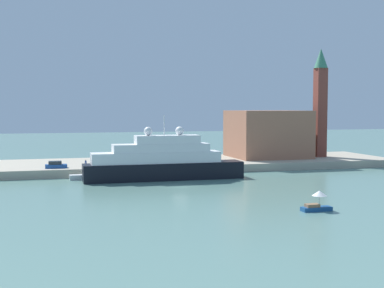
{
  "coord_description": "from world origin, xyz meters",
  "views": [
    {
      "loc": [
        -21.25,
        -85.13,
        13.29
      ],
      "look_at": [
        3.72,
        6.0,
        6.76
      ],
      "focal_mm": 49.17,
      "sensor_mm": 36.0,
      "label": 1
    }
  ],
  "objects_px": {
    "parked_car": "(56,165)",
    "person_figure": "(86,164)",
    "work_barge": "(86,177)",
    "mooring_bollard": "(198,163)",
    "small_motorboat": "(317,202)",
    "harbor_building": "(267,134)",
    "large_yacht": "(162,162)",
    "bell_tower": "(320,98)"
  },
  "relations": [
    {
      "from": "parked_car",
      "to": "mooring_bollard",
      "type": "height_order",
      "value": "parked_car"
    },
    {
      "from": "bell_tower",
      "to": "person_figure",
      "type": "height_order",
      "value": "bell_tower"
    },
    {
      "from": "small_motorboat",
      "to": "bell_tower",
      "type": "relative_size",
      "value": 0.16
    },
    {
      "from": "work_barge",
      "to": "mooring_bollard",
      "type": "xyz_separation_m",
      "value": [
        22.61,
        3.39,
        1.63
      ]
    },
    {
      "from": "work_barge",
      "to": "parked_car",
      "type": "relative_size",
      "value": 1.44
    },
    {
      "from": "large_yacht",
      "to": "person_figure",
      "type": "xyz_separation_m",
      "value": [
        -13.3,
        8.29,
        -0.91
      ]
    },
    {
      "from": "parked_car",
      "to": "mooring_bollard",
      "type": "distance_m",
      "value": 28.0
    },
    {
      "from": "person_figure",
      "to": "bell_tower",
      "type": "bearing_deg",
      "value": 9.88
    },
    {
      "from": "work_barge",
      "to": "harbor_building",
      "type": "bearing_deg",
      "value": 20.36
    },
    {
      "from": "parked_car",
      "to": "person_figure",
      "type": "xyz_separation_m",
      "value": [
        5.58,
        -1.8,
        0.2
      ]
    },
    {
      "from": "harbor_building",
      "to": "mooring_bollard",
      "type": "distance_m",
      "value": 24.88
    },
    {
      "from": "large_yacht",
      "to": "person_figure",
      "type": "distance_m",
      "value": 15.7
    },
    {
      "from": "work_barge",
      "to": "mooring_bollard",
      "type": "distance_m",
      "value": 22.92
    },
    {
      "from": "small_motorboat",
      "to": "harbor_building",
      "type": "distance_m",
      "value": 57.25
    },
    {
      "from": "large_yacht",
      "to": "parked_car",
      "type": "xyz_separation_m",
      "value": [
        -18.88,
        10.09,
        -1.11
      ]
    },
    {
      "from": "parked_car",
      "to": "mooring_bollard",
      "type": "xyz_separation_m",
      "value": [
        27.89,
        -2.49,
        -0.13
      ]
    },
    {
      "from": "small_motorboat",
      "to": "work_barge",
      "type": "bearing_deg",
      "value": 124.85
    },
    {
      "from": "large_yacht",
      "to": "small_motorboat",
      "type": "bearing_deg",
      "value": -69.01
    },
    {
      "from": "work_barge",
      "to": "harbor_building",
      "type": "xyz_separation_m",
      "value": [
        43.39,
        16.1,
        6.68
      ]
    },
    {
      "from": "large_yacht",
      "to": "work_barge",
      "type": "xyz_separation_m",
      "value": [
        -13.6,
        4.21,
        -2.87
      ]
    },
    {
      "from": "small_motorboat",
      "to": "parked_car",
      "type": "bearing_deg",
      "value": 125.87
    },
    {
      "from": "harbor_building",
      "to": "person_figure",
      "type": "height_order",
      "value": "harbor_building"
    },
    {
      "from": "harbor_building",
      "to": "person_figure",
      "type": "distance_m",
      "value": 44.99
    },
    {
      "from": "work_barge",
      "to": "parked_car",
      "type": "bearing_deg",
      "value": 131.94
    },
    {
      "from": "bell_tower",
      "to": "person_figure",
      "type": "xyz_separation_m",
      "value": [
        -55.49,
        -9.67,
        -13.17
      ]
    },
    {
      "from": "large_yacht",
      "to": "parked_car",
      "type": "height_order",
      "value": "large_yacht"
    },
    {
      "from": "small_motorboat",
      "to": "mooring_bollard",
      "type": "xyz_separation_m",
      "value": [
        -4.09,
        41.73,
        0.95
      ]
    },
    {
      "from": "large_yacht",
      "to": "parked_car",
      "type": "distance_m",
      "value": 21.44
    },
    {
      "from": "work_barge",
      "to": "mooring_bollard",
      "type": "height_order",
      "value": "mooring_bollard"
    },
    {
      "from": "mooring_bollard",
      "to": "bell_tower",
      "type": "bearing_deg",
      "value": 17.33
    },
    {
      "from": "small_motorboat",
      "to": "parked_car",
      "type": "xyz_separation_m",
      "value": [
        -31.98,
        44.22,
        1.08
      ]
    },
    {
      "from": "small_motorboat",
      "to": "parked_car",
      "type": "height_order",
      "value": "parked_car"
    },
    {
      "from": "person_figure",
      "to": "parked_car",
      "type": "bearing_deg",
      "value": 162.11
    },
    {
      "from": "bell_tower",
      "to": "person_figure",
      "type": "relative_size",
      "value": 15.27
    },
    {
      "from": "bell_tower",
      "to": "parked_car",
      "type": "distance_m",
      "value": 63.01
    },
    {
      "from": "bell_tower",
      "to": "mooring_bollard",
      "type": "height_order",
      "value": "bell_tower"
    },
    {
      "from": "person_figure",
      "to": "small_motorboat",
      "type": "bearing_deg",
      "value": -58.1
    },
    {
      "from": "large_yacht",
      "to": "bell_tower",
      "type": "relative_size",
      "value": 1.16
    },
    {
      "from": "small_motorboat",
      "to": "mooring_bollard",
      "type": "bearing_deg",
      "value": 95.6
    },
    {
      "from": "harbor_building",
      "to": "bell_tower",
      "type": "bearing_deg",
      "value": -10.75
    },
    {
      "from": "bell_tower",
      "to": "mooring_bollard",
      "type": "bearing_deg",
      "value": -162.67
    },
    {
      "from": "small_motorboat",
      "to": "harbor_building",
      "type": "bearing_deg",
      "value": 72.95
    }
  ]
}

